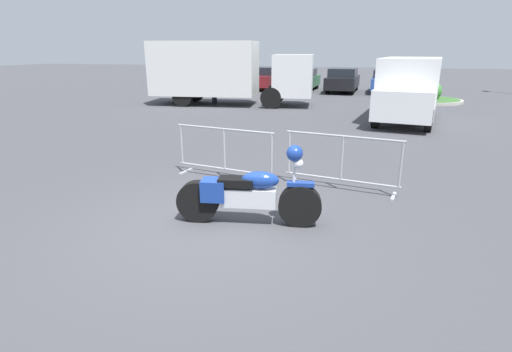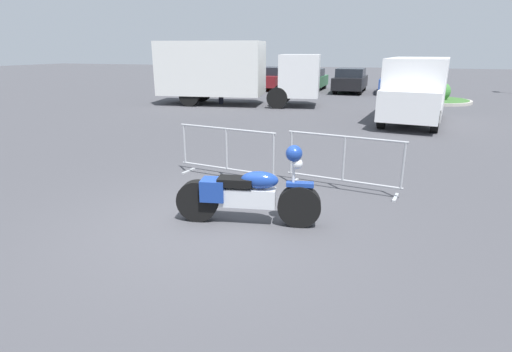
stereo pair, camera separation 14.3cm
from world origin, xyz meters
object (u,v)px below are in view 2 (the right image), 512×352
at_px(crowd_barrier_near, 227,152).
at_px(parked_car_silver, 201,76).
at_px(parked_car_black, 351,80).
at_px(motorcycle, 248,194).
at_px(parked_car_green, 310,79).
at_px(parked_car_yellow, 233,78).
at_px(parked_car_maroon, 272,78).
at_px(box_truck, 229,70).
at_px(pedestrian, 221,85).
at_px(crowd_barrier_far, 344,162).
at_px(parked_car_blue, 395,81).
at_px(delivery_van, 416,88).

height_order(crowd_barrier_near, parked_car_silver, parked_car_silver).
bearing_deg(parked_car_black, motorcycle, -177.47).
bearing_deg(parked_car_black, parked_car_green, 80.62).
height_order(parked_car_yellow, parked_car_maroon, parked_car_maroon).
xyz_separation_m(motorcycle, parked_car_maroon, (-5.99, 21.36, 0.26)).
bearing_deg(box_truck, parked_car_black, 49.81).
bearing_deg(parked_car_silver, pedestrian, -147.53).
relative_size(box_truck, parked_car_maroon, 1.82).
bearing_deg(crowd_barrier_far, parked_car_yellow, 117.52).
height_order(motorcycle, pedestrian, pedestrian).
bearing_deg(parked_car_silver, crowd_barrier_near, -151.80).
xyz_separation_m(box_truck, parked_car_green, (2.30, 8.45, -0.93)).
bearing_deg(pedestrian, box_truck, -42.92).
distance_m(parked_car_silver, parked_car_yellow, 2.69).
relative_size(parked_car_black, parked_car_blue, 1.04).
xyz_separation_m(motorcycle, crowd_barrier_far, (1.20, 2.03, 0.07)).
bearing_deg(parked_car_black, box_truck, 148.80).
height_order(delivery_van, parked_car_silver, delivery_van).
distance_m(crowd_barrier_far, pedestrian, 13.32).
bearing_deg(parked_car_black, pedestrian, 145.82).
xyz_separation_m(box_truck, parked_car_blue, (7.61, 8.38, -0.91)).
xyz_separation_m(crowd_barrier_far, box_truck, (-6.84, 10.99, 1.08)).
bearing_deg(parked_car_maroon, parked_car_silver, 90.36).
height_order(parked_car_yellow, parked_car_green, parked_car_green).
relative_size(parked_car_maroon, pedestrian, 2.59).
xyz_separation_m(crowd_barrier_far, pedestrian, (-7.37, 11.09, 0.37)).
bearing_deg(parked_car_yellow, delivery_van, -131.49).
bearing_deg(crowd_barrier_far, parked_car_maroon, 110.41).
distance_m(delivery_van, parked_car_blue, 10.81).
xyz_separation_m(box_truck, parked_car_black, (4.96, 7.98, -0.88)).
height_order(crowd_barrier_far, parked_car_blue, parked_car_blue).
height_order(box_truck, parked_car_yellow, box_truck).
distance_m(parked_car_yellow, parked_car_blue, 10.62).
distance_m(parked_car_maroon, parked_car_blue, 7.96).
bearing_deg(crowd_barrier_far, pedestrian, 123.59).
xyz_separation_m(parked_car_silver, parked_car_blue, (13.26, 0.01, -0.04)).
xyz_separation_m(motorcycle, parked_car_silver, (-11.30, 21.39, 0.28)).
bearing_deg(box_truck, delivery_van, -24.24).
height_order(parked_car_silver, parked_car_maroon, parked_car_silver).
xyz_separation_m(box_truck, parked_car_maroon, (-0.35, 8.34, -0.89)).
height_order(motorcycle, parked_car_black, parked_car_black).
bearing_deg(crowd_barrier_near, parked_car_green, 96.29).
bearing_deg(crowd_barrier_far, delivery_van, 79.97).
relative_size(motorcycle, parked_car_maroon, 0.51).
xyz_separation_m(parked_car_yellow, parked_car_green, (5.31, 0.54, 0.00)).
xyz_separation_m(crowd_barrier_near, box_truck, (-4.44, 10.99, 1.08)).
bearing_deg(crowd_barrier_far, motorcycle, -120.64).
distance_m(motorcycle, crowd_barrier_far, 2.36).
relative_size(delivery_van, parked_car_yellow, 1.26).
relative_size(crowd_barrier_far, parked_car_silver, 0.50).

